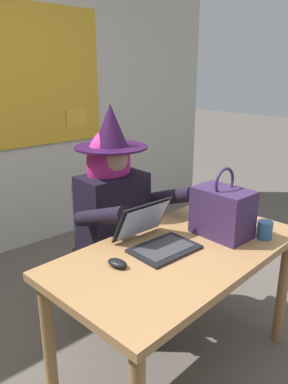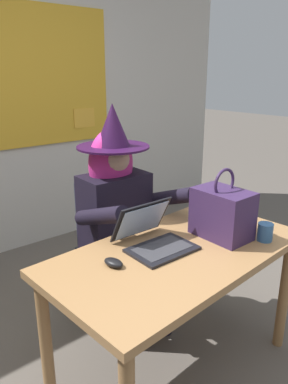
{
  "view_description": "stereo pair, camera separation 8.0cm",
  "coord_description": "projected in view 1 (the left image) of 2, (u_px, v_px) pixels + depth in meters",
  "views": [
    {
      "loc": [
        -1.01,
        -1.03,
        1.59
      ],
      "look_at": [
        0.28,
        0.41,
        0.96
      ],
      "focal_mm": 34.54,
      "sensor_mm": 36.0,
      "label": 1
    },
    {
      "loc": [
        -0.95,
        -1.08,
        1.59
      ],
      "look_at": [
        0.28,
        0.41,
        0.96
      ],
      "focal_mm": 34.54,
      "sensor_mm": 36.0,
      "label": 2
    }
  ],
  "objects": [
    {
      "name": "desk_main",
      "position": [
        180.0,
        266.0,
        1.88
      ],
      "size": [
        1.39,
        0.8,
        0.75
      ],
      "rotation": [
        0.0,
        0.0,
        0.07
      ],
      "color": "#A37547",
      "rests_on": "ground"
    },
    {
      "name": "coffee_mug",
      "position": [
        265.0,
        230.0,
        1.95
      ],
      "size": [
        0.08,
        0.08,
        0.09
      ],
      "primitive_type": "cylinder",
      "color": "#336099",
      "rests_on": "desk_main"
    },
    {
      "name": "computer_mouse",
      "position": [
        117.0,
        263.0,
        1.68
      ],
      "size": [
        0.08,
        0.11,
        0.03
      ],
      "primitive_type": "ellipsoid",
      "rotation": [
        0.0,
        0.0,
        0.17
      ],
      "color": "black",
      "rests_on": "desk_main"
    },
    {
      "name": "chair_at_desk",
      "position": [
        109.0,
        240.0,
        2.48
      ],
      "size": [
        0.45,
        0.45,
        0.91
      ],
      "rotation": [
        0.0,
        0.0,
        -1.64
      ],
      "color": "#2D3347",
      "rests_on": "ground"
    },
    {
      "name": "laptop",
      "position": [
        156.0,
        237.0,
        1.87
      ],
      "size": [
        0.33,
        0.34,
        0.22
      ],
      "rotation": [
        0.0,
        0.0,
        -0.01
      ],
      "color": "black",
      "rests_on": "desk_main"
    },
    {
      "name": "person_costumed",
      "position": [
        119.0,
        206.0,
        2.3
      ],
      "size": [
        0.6,
        0.69,
        1.42
      ],
      "rotation": [
        0.0,
        0.0,
        -1.59
      ],
      "color": "black",
      "rests_on": "ground"
    },
    {
      "name": "handbag",
      "position": [
        222.0,
        212.0,
        1.97
      ],
      "size": [
        0.2,
        0.3,
        0.38
      ],
      "rotation": [
        0.0,
        0.0,
        0.03
      ],
      "color": "#38234C",
      "rests_on": "desk_main"
    }
  ]
}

